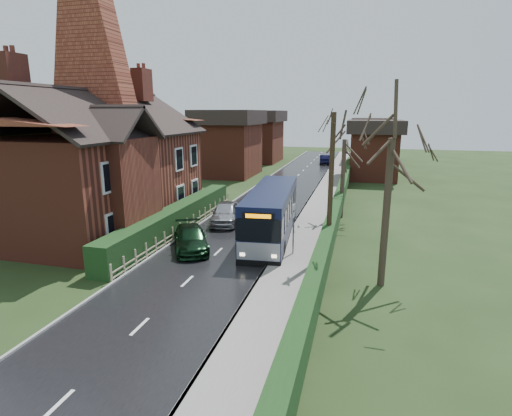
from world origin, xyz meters
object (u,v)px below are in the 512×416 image
(bus, at_px, (271,214))
(telegraph_pole, at_px, (331,187))
(brick_house, at_px, (102,160))
(car_green, at_px, (191,239))
(car_silver, at_px, (225,213))
(bus_stop_sign, at_px, (294,221))

(bus, height_order, telegraph_pole, telegraph_pole)
(brick_house, distance_m, car_green, 8.51)
(bus, xyz_separation_m, telegraph_pole, (3.60, -2.74, 2.25))
(bus, distance_m, car_green, 5.07)
(brick_house, relative_size, car_green, 3.43)
(brick_house, height_order, bus, brick_house)
(car_silver, distance_m, car_green, 5.54)
(brick_house, xyz_separation_m, bus_stop_sign, (12.73, -2.31, -2.50))
(car_green, bearing_deg, car_silver, 61.15)
(brick_house, distance_m, bus, 11.33)
(brick_house, relative_size, telegraph_pole, 1.98)
(car_silver, relative_size, bus_stop_sign, 1.51)
(brick_house, bearing_deg, bus_stop_sign, -10.26)
(bus, height_order, car_green, bus)
(car_silver, xyz_separation_m, car_green, (-0.10, -5.54, -0.11))
(bus_stop_sign, xyz_separation_m, telegraph_pole, (1.80, 0.08, 1.86))
(brick_house, distance_m, car_silver, 8.57)
(car_silver, distance_m, bus_stop_sign, 7.60)
(bus_stop_sign, bearing_deg, brick_house, 172.21)
(bus, distance_m, car_silver, 4.42)
(car_green, bearing_deg, bus, 12.59)
(brick_house, bearing_deg, telegraph_pole, -8.72)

